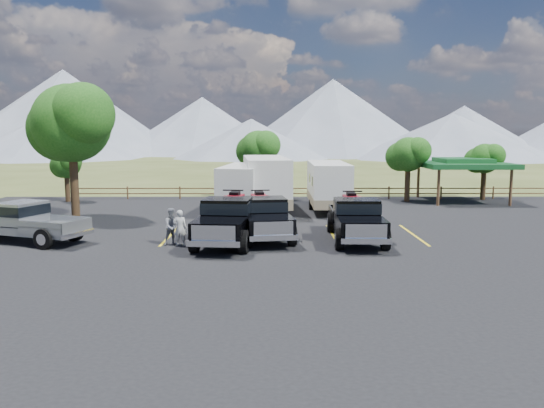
{
  "coord_description": "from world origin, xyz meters",
  "views": [
    {
      "loc": [
        -1.08,
        -21.75,
        5.01
      ],
      "look_at": [
        -1.0,
        3.83,
        1.6
      ],
      "focal_mm": 35.0,
      "sensor_mm": 36.0,
      "label": 1
    }
  ],
  "objects_px": {
    "rig_right": "(356,218)",
    "person_a": "(180,228)",
    "trailer_left": "(243,188)",
    "trailer_right": "(328,186)",
    "tree_big_nw": "(71,123)",
    "rig_left": "(228,218)",
    "pavilion": "(463,164)",
    "rig_center": "(264,216)",
    "person_b": "(172,227)",
    "pickup_silver": "(25,221)",
    "trailer_center": "(266,183)"
  },
  "relations": [
    {
      "from": "tree_big_nw",
      "to": "pavilion",
      "type": "relative_size",
      "value": 1.26
    },
    {
      "from": "trailer_left",
      "to": "person_b",
      "type": "height_order",
      "value": "trailer_left"
    },
    {
      "from": "tree_big_nw",
      "to": "trailer_right",
      "type": "distance_m",
      "value": 16.06
    },
    {
      "from": "trailer_right",
      "to": "pavilion",
      "type": "bearing_deg",
      "value": 24.62
    },
    {
      "from": "pavilion",
      "to": "rig_center",
      "type": "xyz_separation_m",
      "value": [
        -14.41,
        -13.54,
        -1.7
      ]
    },
    {
      "from": "tree_big_nw",
      "to": "trailer_right",
      "type": "relative_size",
      "value": 0.88
    },
    {
      "from": "rig_right",
      "to": "person_a",
      "type": "bearing_deg",
      "value": -168.05
    },
    {
      "from": "pavilion",
      "to": "person_a",
      "type": "height_order",
      "value": "pavilion"
    },
    {
      "from": "person_a",
      "to": "person_b",
      "type": "relative_size",
      "value": 0.98
    },
    {
      "from": "pavilion",
      "to": "rig_right",
      "type": "xyz_separation_m",
      "value": [
        -10.07,
        -14.19,
        -1.7
      ]
    },
    {
      "from": "rig_left",
      "to": "trailer_left",
      "type": "relative_size",
      "value": 0.81
    },
    {
      "from": "trailer_left",
      "to": "person_a",
      "type": "distance_m",
      "value": 10.14
    },
    {
      "from": "pavilion",
      "to": "trailer_right",
      "type": "relative_size",
      "value": 0.69
    },
    {
      "from": "tree_big_nw",
      "to": "person_b",
      "type": "height_order",
      "value": "tree_big_nw"
    },
    {
      "from": "pavilion",
      "to": "trailer_center",
      "type": "height_order",
      "value": "trailer_center"
    },
    {
      "from": "pickup_silver",
      "to": "person_b",
      "type": "relative_size",
      "value": 3.91
    },
    {
      "from": "rig_left",
      "to": "person_a",
      "type": "bearing_deg",
      "value": -149.21
    },
    {
      "from": "trailer_left",
      "to": "trailer_right",
      "type": "distance_m",
      "value": 5.59
    },
    {
      "from": "pavilion",
      "to": "pickup_silver",
      "type": "relative_size",
      "value": 0.95
    },
    {
      "from": "person_a",
      "to": "person_b",
      "type": "xyz_separation_m",
      "value": [
        -0.39,
        0.32,
        0.01
      ]
    },
    {
      "from": "person_a",
      "to": "trailer_center",
      "type": "bearing_deg",
      "value": -112.12
    },
    {
      "from": "trailer_left",
      "to": "person_a",
      "type": "bearing_deg",
      "value": -97.34
    },
    {
      "from": "rig_left",
      "to": "trailer_right",
      "type": "bearing_deg",
      "value": 66.22
    },
    {
      "from": "rig_right",
      "to": "trailer_center",
      "type": "distance_m",
      "value": 10.27
    },
    {
      "from": "trailer_left",
      "to": "trailer_right",
      "type": "xyz_separation_m",
      "value": [
        5.45,
        1.21,
        0.05
      ]
    },
    {
      "from": "tree_big_nw",
      "to": "rig_center",
      "type": "distance_m",
      "value": 13.25
    },
    {
      "from": "rig_left",
      "to": "pickup_silver",
      "type": "height_order",
      "value": "rig_left"
    },
    {
      "from": "pickup_silver",
      "to": "rig_right",
      "type": "bearing_deg",
      "value": 112.11
    },
    {
      "from": "tree_big_nw",
      "to": "rig_left",
      "type": "distance_m",
      "value": 12.49
    },
    {
      "from": "tree_big_nw",
      "to": "person_a",
      "type": "height_order",
      "value": "tree_big_nw"
    },
    {
      "from": "tree_big_nw",
      "to": "pickup_silver",
      "type": "distance_m",
      "value": 8.16
    },
    {
      "from": "rig_center",
      "to": "pickup_silver",
      "type": "relative_size",
      "value": 1.03
    },
    {
      "from": "trailer_left",
      "to": "trailer_right",
      "type": "bearing_deg",
      "value": 18.3
    },
    {
      "from": "person_b",
      "to": "person_a",
      "type": "bearing_deg",
      "value": -67.6
    },
    {
      "from": "rig_center",
      "to": "pickup_silver",
      "type": "xyz_separation_m",
      "value": [
        -10.97,
        -1.18,
        -0.07
      ]
    },
    {
      "from": "pavilion",
      "to": "person_b",
      "type": "bearing_deg",
      "value": -140.29
    },
    {
      "from": "trailer_left",
      "to": "person_b",
      "type": "distance_m",
      "value": 9.93
    },
    {
      "from": "rig_right",
      "to": "person_b",
      "type": "bearing_deg",
      "value": -170.68
    },
    {
      "from": "rig_center",
      "to": "pickup_silver",
      "type": "distance_m",
      "value": 11.03
    },
    {
      "from": "rig_center",
      "to": "trailer_left",
      "type": "bearing_deg",
      "value": 92.06
    },
    {
      "from": "trailer_center",
      "to": "person_a",
      "type": "bearing_deg",
      "value": -113.77
    },
    {
      "from": "rig_left",
      "to": "person_b",
      "type": "height_order",
      "value": "rig_left"
    },
    {
      "from": "pavilion",
      "to": "trailer_right",
      "type": "xyz_separation_m",
      "value": [
        -10.34,
        -4.61,
        -1.12
      ]
    },
    {
      "from": "trailer_right",
      "to": "person_b",
      "type": "relative_size",
      "value": 5.36
    },
    {
      "from": "rig_center",
      "to": "rig_right",
      "type": "xyz_separation_m",
      "value": [
        4.33,
        -0.65,
        0.01
      ]
    },
    {
      "from": "rig_center",
      "to": "rig_left",
      "type": "bearing_deg",
      "value": -152.53
    },
    {
      "from": "rig_left",
      "to": "rig_center",
      "type": "xyz_separation_m",
      "value": [
        1.6,
        1.15,
        -0.06
      ]
    },
    {
      "from": "tree_big_nw",
      "to": "trailer_center",
      "type": "height_order",
      "value": "tree_big_nw"
    },
    {
      "from": "person_b",
      "to": "trailer_right",
      "type": "bearing_deg",
      "value": 24.85
    },
    {
      "from": "person_a",
      "to": "pickup_silver",
      "type": "bearing_deg",
      "value": -10.59
    }
  ]
}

